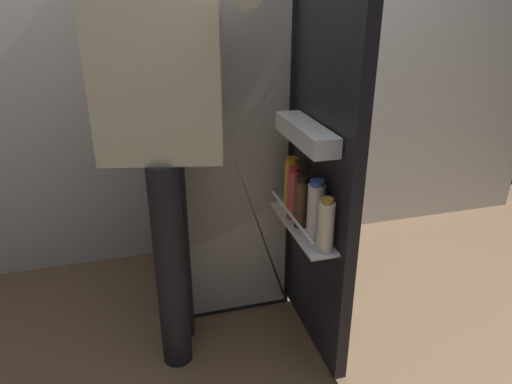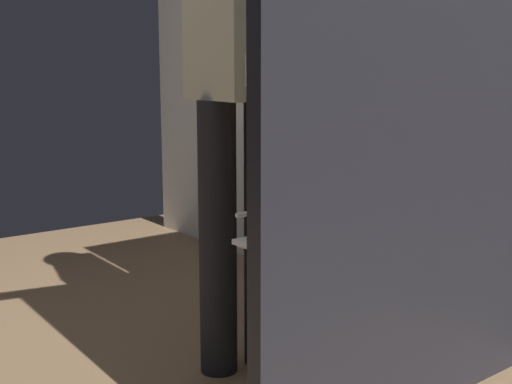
% 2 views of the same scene
% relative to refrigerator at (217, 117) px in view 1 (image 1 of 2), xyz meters
% --- Properties ---
extents(ground_plane, '(5.06, 5.06, 0.00)m').
position_rel_refrigerator_xyz_m(ground_plane, '(-0.02, -0.53, -0.89)').
color(ground_plane, brown).
extents(kitchen_wall, '(4.40, 0.10, 2.63)m').
position_rel_refrigerator_xyz_m(kitchen_wall, '(-0.02, 0.42, 0.42)').
color(kitchen_wall, silver).
rests_on(kitchen_wall, ground_plane).
extents(refrigerator, '(0.64, 1.22, 1.79)m').
position_rel_refrigerator_xyz_m(refrigerator, '(0.00, 0.00, 0.00)').
color(refrigerator, black).
rests_on(refrigerator, ground_plane).
extents(person, '(0.58, 0.82, 1.75)m').
position_rel_refrigerator_xyz_m(person, '(-0.28, -0.45, 0.17)').
color(person, black).
rests_on(person, ground_plane).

